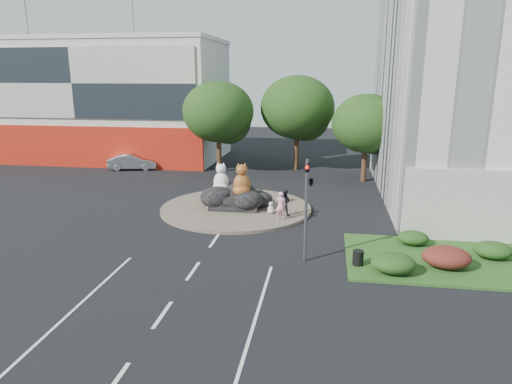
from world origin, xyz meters
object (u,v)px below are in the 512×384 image
at_px(kitten_calico, 210,203).
at_px(pedestrian_pink, 281,206).
at_px(cat_white, 221,177).
at_px(pedestrian_dark, 284,202).
at_px(parked_car, 133,162).
at_px(cat_tabby, 242,179).
at_px(kitten_white, 271,207).
at_px(litter_bin, 358,258).

xyz_separation_m(kitten_calico, pedestrian_pink, (4.82, -1.44, 0.46)).
bearing_deg(cat_white, pedestrian_pink, -26.58).
height_order(pedestrian_dark, parked_car, pedestrian_dark).
xyz_separation_m(kitten_calico, parked_car, (-10.73, 12.38, 0.14)).
relative_size(cat_tabby, kitten_calico, 2.66).
height_order(kitten_calico, kitten_white, kitten_calico).
bearing_deg(pedestrian_pink, kitten_calico, -22.14).
bearing_deg(cat_white, pedestrian_dark, -16.70).
bearing_deg(kitten_white, pedestrian_dark, -28.88).
relative_size(pedestrian_pink, parked_car, 0.38).
bearing_deg(kitten_white, kitten_calico, 163.61).
distance_m(kitten_white, parked_car, 19.48).
distance_m(cat_white, kitten_white, 4.16).
bearing_deg(kitten_calico, pedestrian_dark, 9.17).
distance_m(cat_tabby, pedestrian_dark, 3.28).
bearing_deg(litter_bin, parked_car, 134.80).
distance_m(cat_tabby, litter_bin, 10.82).
distance_m(pedestrian_pink, parked_car, 20.80).
bearing_deg(pedestrian_pink, litter_bin, 119.38).
relative_size(kitten_calico, litter_bin, 1.15).
relative_size(kitten_white, litter_bin, 1.11).
bearing_deg(pedestrian_pink, cat_tabby, -40.11).
relative_size(parked_car, litter_bin, 6.45).
bearing_deg(kitten_calico, pedestrian_pink, -1.06).
xyz_separation_m(cat_white, pedestrian_pink, (4.32, -2.67, -1.03)).
relative_size(kitten_calico, kitten_white, 1.04).
height_order(kitten_white, pedestrian_pink, pedestrian_pink).
bearing_deg(cat_tabby, pedestrian_pink, -52.43).
bearing_deg(kitten_calico, parked_car, 146.55).
relative_size(kitten_white, pedestrian_pink, 0.45).
bearing_deg(parked_car, kitten_white, -143.38).
xyz_separation_m(kitten_calico, litter_bin, (9.09, -7.59, -0.13)).
relative_size(cat_white, kitten_white, 2.57).
bearing_deg(pedestrian_pink, pedestrian_dark, -104.37).
bearing_deg(cat_white, kitten_calico, -107.09).
bearing_deg(litter_bin, pedestrian_dark, 120.50).
bearing_deg(litter_bin, cat_white, 134.28).
bearing_deg(cat_white, litter_bin, -40.58).
bearing_deg(parked_car, cat_white, -147.61).
bearing_deg(parked_car, cat_tabby, -145.78).
relative_size(kitten_calico, parked_car, 0.18).
relative_size(pedestrian_dark, parked_car, 0.36).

